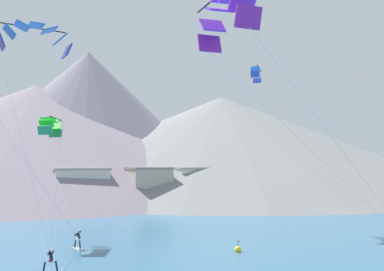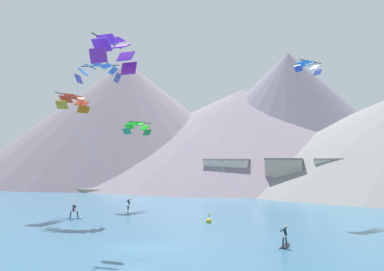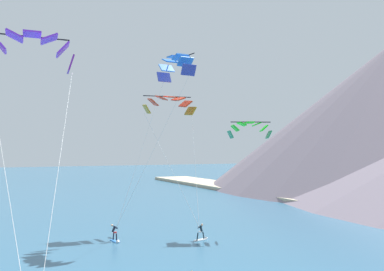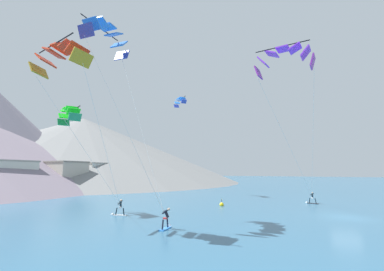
# 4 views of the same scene
# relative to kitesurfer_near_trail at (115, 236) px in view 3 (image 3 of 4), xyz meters

# --- Properties ---
(kitesurfer_near_trail) EXTENTS (1.77, 0.70, 1.73)m
(kitesurfer_near_trail) POSITION_rel_kitesurfer_near_trail_xyz_m (0.00, 0.00, 0.00)
(kitesurfer_near_trail) COLOR #337FDB
(kitesurfer_near_trail) RESTS_ON ground
(kitesurfer_mid_center) EXTENTS (0.93, 1.78, 1.68)m
(kitesurfer_mid_center) POSITION_rel_kitesurfer_near_trail_xyz_m (2.76, 7.79, -0.05)
(kitesurfer_mid_center) COLOR white
(kitesurfer_mid_center) RESTS_ON ground
(parafoil_kite_near_lead) EXTENTS (15.03, 5.79, 15.59)m
(parafoil_kite_near_lead) POSITION_rel_kitesurfer_near_trail_xyz_m (8.42, -8.29, 15.25)
(parafoil_kite_near_lead) COLOR purple
(parafoil_kite_near_trail) EXTENTS (5.78, 7.57, 17.12)m
(parafoil_kite_near_trail) POSITION_rel_kitesurfer_near_trail_xyz_m (-1.01, 6.58, 16.96)
(parafoil_kite_near_trail) COLOR #2A3799
(parafoil_kite_mid_center) EXTENTS (8.61, 6.30, 13.60)m
(parafoil_kite_mid_center) POSITION_rel_kitesurfer_near_trail_xyz_m (-4.86, 7.50, 13.43)
(parafoil_kite_mid_center) COLOR #BB871D
(parafoil_kite_distant_low_drift) EXTENTS (2.85, 4.83, 1.81)m
(parafoil_kite_distant_low_drift) POSITION_rel_kitesurfer_near_trail_xyz_m (1.17, 14.27, 10.51)
(parafoil_kite_distant_low_drift) COLOR #268C57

